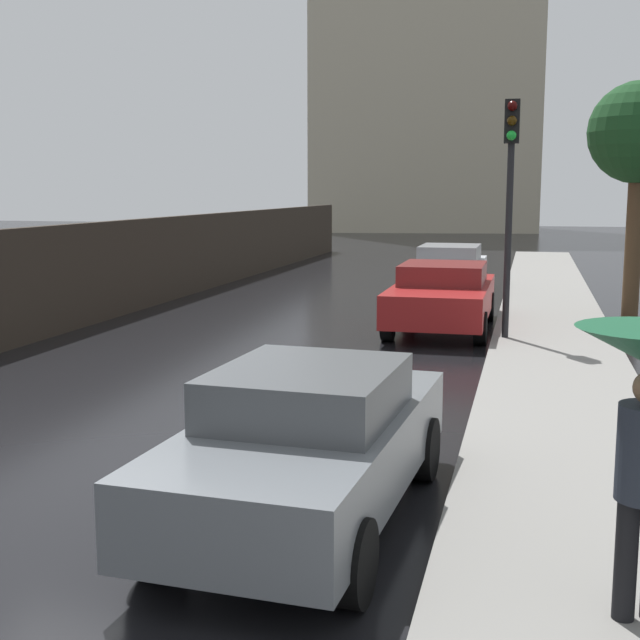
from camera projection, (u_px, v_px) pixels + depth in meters
ground at (61, 463)px, 8.71m from camera, size 120.00×120.00×0.00m
sidewalk_strip at (575, 500)px, 7.47m from camera, size 2.20×60.00×0.14m
car_red_near_kerb at (442, 295)px, 16.90m from camera, size 1.93×4.51×1.33m
car_silver_mid_road at (450, 267)px, 22.85m from camera, size 1.85×3.85×1.31m
car_grey_far_ahead at (309, 442)px, 7.09m from camera, size 1.88×4.08×1.35m
traffic_light at (510, 174)px, 14.86m from camera, size 0.26×0.39×4.21m
street_tree_near at (640, 137)px, 17.57m from camera, size 2.13×2.13×5.04m
distant_tower at (424, 3)px, 57.19m from camera, size 16.23×12.79×36.31m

